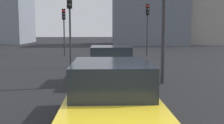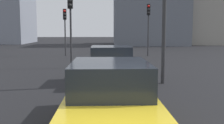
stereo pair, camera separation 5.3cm
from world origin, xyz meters
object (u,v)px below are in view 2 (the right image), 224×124
object	(u,v)px
car_yellow_second	(110,99)
traffic_light_far_left	(65,22)
traffic_light_near_left	(148,19)
traffic_light_near_right	(70,14)
car_silver_lead	(111,64)

from	to	relation	value
car_yellow_second	traffic_light_far_left	world-z (taller)	traffic_light_far_left
car_yellow_second	traffic_light_near_left	distance (m)	17.58
car_yellow_second	traffic_light_near_left	world-z (taller)	traffic_light_near_left
traffic_light_near_left	traffic_light_far_left	size ratio (longest dim) A/B	1.09
traffic_light_near_right	traffic_light_far_left	xyz separation A→B (m)	(7.62, 1.46, -0.23)
traffic_light_near_right	traffic_light_far_left	bearing A→B (deg)	-168.19
car_yellow_second	traffic_light_far_left	xyz separation A→B (m)	(17.61, 3.55, 2.09)
car_yellow_second	traffic_light_near_right	size ratio (longest dim) A/B	1.07
car_silver_lead	traffic_light_far_left	world-z (taller)	traffic_light_far_left
car_silver_lead	traffic_light_far_left	bearing A→B (deg)	16.78
car_silver_lead	car_yellow_second	distance (m)	5.96
car_silver_lead	traffic_light_near_right	world-z (taller)	traffic_light_near_right
car_yellow_second	traffic_light_far_left	size ratio (longest dim) A/B	1.17
traffic_light_near_right	traffic_light_far_left	distance (m)	7.76
car_yellow_second	traffic_light_near_right	xyz separation A→B (m)	(9.99, 2.09, 2.33)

